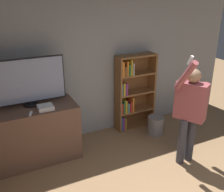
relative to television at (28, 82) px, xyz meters
name	(u,v)px	position (x,y,z in m)	size (l,w,h in m)	color
wall_back	(95,66)	(1.28, 0.36, 0.00)	(6.11, 0.06, 2.70)	#9EA3A8
tv_ledge	(35,133)	(0.00, -0.08, -0.88)	(1.38, 0.68, 0.94)	brown
television	(28,82)	(0.00, 0.00, 0.00)	(1.15, 0.22, 0.78)	black
game_console	(45,107)	(0.18, -0.25, -0.37)	(0.24, 0.22, 0.06)	white
remote_loose	(31,114)	(-0.07, -0.33, -0.39)	(0.08, 0.14, 0.02)	white
bookshelf	(132,92)	(1.98, 0.18, -0.58)	(0.81, 0.28, 1.53)	brown
person	(190,108)	(2.19, -1.26, -0.38)	(0.61, 0.56, 1.87)	#383842
waste_bin	(155,125)	(2.28, -0.28, -1.17)	(0.32, 0.32, 0.36)	gray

